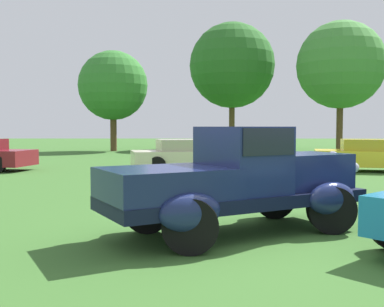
# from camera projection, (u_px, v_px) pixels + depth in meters

# --- Properties ---
(ground_plane) EXTENTS (120.00, 120.00, 0.00)m
(ground_plane) POSITION_uv_depth(u_px,v_px,m) (252.00, 235.00, 7.35)
(ground_plane) COLOR #386628
(feature_pickup_truck) EXTENTS (4.43, 3.33, 1.70)m
(feature_pickup_truck) POSITION_uv_depth(u_px,v_px,m) (238.00, 179.00, 7.43)
(feature_pickup_truck) COLOR black
(feature_pickup_truck) RESTS_ON ground_plane
(show_car_cream) EXTENTS (4.31, 2.54, 1.22)m
(show_car_cream) POSITION_uv_depth(u_px,v_px,m) (185.00, 156.00, 17.66)
(show_car_cream) COLOR beige
(show_car_cream) RESTS_ON ground_plane
(show_car_yellow) EXTENTS (4.45, 2.53, 1.22)m
(show_car_yellow) POSITION_uv_depth(u_px,v_px,m) (371.00, 156.00, 17.78)
(show_car_yellow) COLOR yellow
(show_car_yellow) RESTS_ON ground_plane
(treeline_far_left) EXTENTS (4.79, 4.79, 6.95)m
(treeline_far_left) POSITION_uv_depth(u_px,v_px,m) (113.00, 86.00, 32.45)
(treeline_far_left) COLOR brown
(treeline_far_left) RESTS_ON ground_plane
(treeline_mid_left) EXTENTS (6.56, 6.56, 9.69)m
(treeline_mid_left) POSITION_uv_depth(u_px,v_px,m) (232.00, 66.00, 36.11)
(treeline_mid_left) COLOR brown
(treeline_mid_left) RESTS_ON ground_plane
(treeline_center) EXTENTS (6.00, 6.00, 8.93)m
(treeline_center) POSITION_uv_depth(u_px,v_px,m) (341.00, 65.00, 32.16)
(treeline_center) COLOR brown
(treeline_center) RESTS_ON ground_plane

